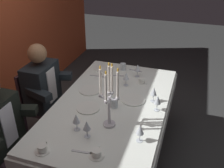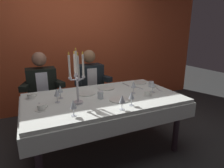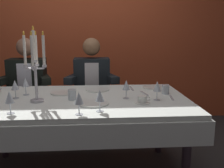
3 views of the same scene
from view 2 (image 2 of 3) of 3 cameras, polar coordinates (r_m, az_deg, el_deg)
ground_plane at (r=2.70m, az=-2.37°, el=-18.76°), size 12.00×12.00×0.00m
back_wall at (r=3.83m, az=-12.30°, el=12.62°), size 6.00×0.12×2.70m
dining_table at (r=2.41m, az=-2.54°, el=-6.45°), size 1.94×1.14×0.74m
candelabra at (r=2.09m, az=-10.56°, el=1.87°), size 0.19×0.19×0.62m
dinner_plate_0 at (r=2.24m, az=2.22°, el=-4.73°), size 0.25×0.25×0.01m
dinner_plate_1 at (r=3.01m, az=8.05°, el=0.44°), size 0.23×0.23×0.01m
dinner_plate_2 at (r=2.48m, az=-7.75°, el=-2.83°), size 0.23×0.23×0.01m
dinner_plate_3 at (r=2.69m, az=-1.82°, el=-1.22°), size 0.24×0.24×0.01m
wine_glass_0 at (r=2.22m, az=-16.36°, el=-2.54°), size 0.07×0.07×0.16m
wine_glass_1 at (r=2.55m, az=12.29°, el=0.04°), size 0.07×0.07×0.16m
wine_glass_2 at (r=2.35m, az=-15.41°, el=-1.51°), size 0.07×0.07×0.16m
wine_glass_3 at (r=2.47m, az=6.53°, el=-0.20°), size 0.07×0.07×0.16m
wine_glass_4 at (r=1.94m, az=3.08°, el=-4.57°), size 0.07×0.07×0.16m
wine_glass_5 at (r=1.83m, az=-11.66°, el=-6.16°), size 0.07×0.07×0.16m
wine_glass_6 at (r=2.06m, az=5.92°, el=-3.46°), size 0.07×0.07×0.16m
water_tumbler_0 at (r=2.29m, az=-3.52°, el=-3.30°), size 0.07×0.07×0.09m
water_tumbler_1 at (r=2.82m, az=11.73°, el=-0.02°), size 0.07×0.07×0.08m
coffee_cup_0 at (r=2.43m, az=10.67°, el=-2.84°), size 0.13×0.12×0.06m
coffee_cup_1 at (r=2.09m, az=-20.62°, el=-6.71°), size 0.13×0.12×0.06m
coffee_cup_2 at (r=2.49m, az=-23.36°, el=-3.46°), size 0.13×0.12×0.06m
fork_0 at (r=2.74m, az=8.14°, el=-1.17°), size 0.05×0.17×0.01m
spoon_1 at (r=2.71m, az=13.94°, el=-1.64°), size 0.04×0.17×0.01m
knife_2 at (r=2.88m, az=4.24°, el=-0.21°), size 0.03×0.19×0.01m
spoon_3 at (r=2.22m, az=-20.83°, el=-6.09°), size 0.04×0.17×0.01m
seated_diner_0 at (r=3.07m, az=-20.48°, el=-0.33°), size 0.63×0.48×1.24m
seated_diner_1 at (r=3.20m, az=-6.79°, el=1.21°), size 0.63×0.48×1.24m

